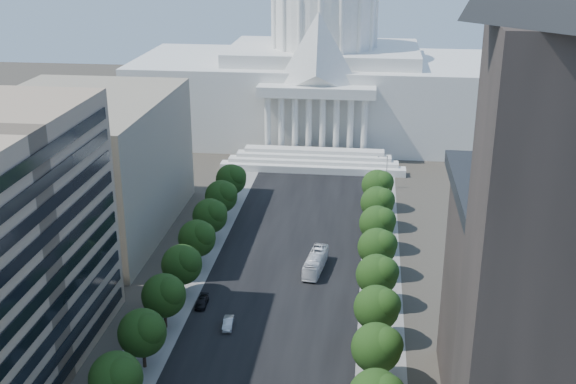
% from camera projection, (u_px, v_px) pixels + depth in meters
% --- Properties ---
extents(road_asphalt, '(30.00, 260.00, 0.01)m').
position_uv_depth(road_asphalt, '(289.00, 258.00, 150.74)').
color(road_asphalt, black).
rests_on(road_asphalt, ground).
extents(sidewalk_left, '(8.00, 260.00, 0.02)m').
position_uv_depth(sidewalk_left, '(200.00, 253.00, 152.83)').
color(sidewalk_left, gray).
rests_on(sidewalk_left, ground).
extents(sidewalk_right, '(8.00, 260.00, 0.02)m').
position_uv_depth(sidewalk_right, '(381.00, 262.00, 148.65)').
color(sidewalk_right, gray).
rests_on(sidewalk_right, ground).
extents(capitol, '(120.00, 56.00, 73.00)m').
position_uv_depth(capitol, '(323.00, 75.00, 232.09)').
color(capitol, white).
rests_on(capitol, ground).
extents(office_block_left_far, '(38.00, 52.00, 30.00)m').
position_uv_depth(office_block_left_far, '(80.00, 166.00, 160.10)').
color(office_block_left_far, gray).
rests_on(office_block_left_far, ground).
extents(tree_l_c, '(7.79, 7.60, 9.97)m').
position_uv_depth(tree_l_c, '(118.00, 377.00, 99.99)').
color(tree_l_c, '#33261C').
rests_on(tree_l_c, ground).
extents(tree_l_d, '(7.79, 7.60, 9.97)m').
position_uv_depth(tree_l_d, '(144.00, 332.00, 111.16)').
color(tree_l_d, '#33261C').
rests_on(tree_l_d, ground).
extents(tree_l_e, '(7.79, 7.60, 9.97)m').
position_uv_depth(tree_l_e, '(165.00, 295.00, 122.33)').
color(tree_l_e, '#33261C').
rests_on(tree_l_e, ground).
extents(tree_l_f, '(7.79, 7.60, 9.97)m').
position_uv_depth(tree_l_f, '(183.00, 264.00, 133.50)').
color(tree_l_f, '#33261C').
rests_on(tree_l_f, ground).
extents(tree_l_g, '(7.79, 7.60, 9.97)m').
position_uv_depth(tree_l_g, '(198.00, 237.00, 144.67)').
color(tree_l_g, '#33261C').
rests_on(tree_l_g, ground).
extents(tree_l_h, '(7.79, 7.60, 9.97)m').
position_uv_depth(tree_l_h, '(211.00, 215.00, 155.84)').
color(tree_l_h, '#33261C').
rests_on(tree_l_h, ground).
extents(tree_l_i, '(7.79, 7.60, 9.97)m').
position_uv_depth(tree_l_i, '(222.00, 196.00, 167.01)').
color(tree_l_i, '#33261C').
rests_on(tree_l_i, ground).
extents(tree_l_j, '(7.79, 7.60, 9.97)m').
position_uv_depth(tree_l_j, '(232.00, 179.00, 178.18)').
color(tree_l_j, '#33261C').
rests_on(tree_l_j, ground).
extents(tree_r_d, '(7.79, 7.60, 9.97)m').
position_uv_depth(tree_r_d, '(379.00, 347.00, 107.20)').
color(tree_r_d, '#33261C').
rests_on(tree_r_d, ground).
extents(tree_r_e, '(7.79, 7.60, 9.97)m').
position_uv_depth(tree_r_e, '(379.00, 307.00, 118.37)').
color(tree_r_e, '#33261C').
rests_on(tree_r_e, ground).
extents(tree_r_f, '(7.79, 7.60, 9.97)m').
position_uv_depth(tree_r_f, '(379.00, 274.00, 129.54)').
color(tree_r_f, '#33261C').
rests_on(tree_r_f, ground).
extents(tree_r_g, '(7.79, 7.60, 9.97)m').
position_uv_depth(tree_r_g, '(379.00, 246.00, 140.71)').
color(tree_r_g, '#33261C').
rests_on(tree_r_g, ground).
extents(tree_r_h, '(7.79, 7.60, 9.97)m').
position_uv_depth(tree_r_h, '(379.00, 223.00, 151.88)').
color(tree_r_h, '#33261C').
rests_on(tree_r_h, ground).
extents(tree_r_i, '(7.79, 7.60, 9.97)m').
position_uv_depth(tree_r_i, '(379.00, 202.00, 163.05)').
color(tree_r_i, '#33261C').
rests_on(tree_r_i, ground).
extents(tree_r_j, '(7.79, 7.60, 9.97)m').
position_uv_depth(tree_r_j, '(379.00, 184.00, 174.22)').
color(tree_r_j, '#33261C').
rests_on(tree_r_j, ground).
extents(streetlight_c, '(2.61, 0.44, 9.00)m').
position_uv_depth(streetlight_c, '(388.00, 310.00, 118.60)').
color(streetlight_c, gray).
rests_on(streetlight_c, ground).
extents(streetlight_d, '(2.61, 0.44, 9.00)m').
position_uv_depth(streetlight_d, '(387.00, 247.00, 141.87)').
color(streetlight_d, gray).
rests_on(streetlight_d, ground).
extents(streetlight_e, '(2.61, 0.44, 9.00)m').
position_uv_depth(streetlight_e, '(385.00, 202.00, 165.14)').
color(streetlight_e, gray).
rests_on(streetlight_e, ground).
extents(streetlight_f, '(2.61, 0.44, 9.00)m').
position_uv_depth(streetlight_f, '(385.00, 167.00, 188.41)').
color(streetlight_f, gray).
rests_on(streetlight_f, ground).
extents(car_silver, '(1.98, 4.85, 1.56)m').
position_uv_depth(car_silver, '(228.00, 323.00, 124.46)').
color(car_silver, '#B3B6BB').
rests_on(car_silver, ground).
extents(car_dark_b, '(2.08, 4.89, 1.41)m').
position_uv_depth(car_dark_b, '(202.00, 302.00, 131.58)').
color(car_dark_b, black).
rests_on(car_dark_b, ground).
extents(city_bus, '(4.45, 12.80, 3.49)m').
position_uv_depth(city_bus, '(315.00, 262.00, 144.76)').
color(city_bus, white).
rests_on(city_bus, ground).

